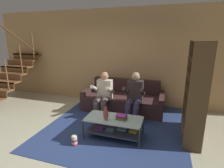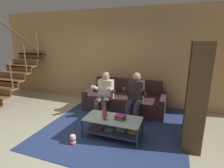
{
  "view_description": "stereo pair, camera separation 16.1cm",
  "coord_description": "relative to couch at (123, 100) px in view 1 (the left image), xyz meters",
  "views": [
    {
      "loc": [
        1.61,
        -2.83,
        2.02
      ],
      "look_at": [
        0.47,
        0.79,
        1.03
      ],
      "focal_mm": 28.0,
      "sensor_mm": 36.0,
      "label": 1
    },
    {
      "loc": [
        1.76,
        -2.78,
        2.02
      ],
      "look_at": [
        0.47,
        0.79,
        1.03
      ],
      "focal_mm": 28.0,
      "sensor_mm": 36.0,
      "label": 2
    }
  ],
  "objects": [
    {
      "name": "area_rug",
      "position": [
        0.08,
        -0.87,
        -0.28
      ],
      "size": [
        3.13,
        3.45,
        0.01
      ],
      "color": "navy",
      "rests_on": "ground"
    },
    {
      "name": "person_seated_left",
      "position": [
        -0.41,
        -0.55,
        0.36
      ],
      "size": [
        0.5,
        0.58,
        1.17
      ],
      "color": "#5A4D4F",
      "rests_on": "ground"
    },
    {
      "name": "popcorn_tub",
      "position": [
        -0.48,
        -2.01,
        -0.18
      ],
      "size": [
        0.11,
        0.11,
        0.21
      ],
      "color": "red",
      "rests_on": "ground"
    },
    {
      "name": "coffee_table",
      "position": [
        0.17,
        -1.5,
        -0.0
      ],
      "size": [
        1.18,
        0.57,
        0.43
      ],
      "color": "#A8C2BF",
      "rests_on": "ground"
    },
    {
      "name": "bookshelf",
      "position": [
        1.75,
        -0.94,
        0.57
      ],
      "size": [
        0.38,
        1.16,
        1.99
      ],
      "color": "#4F3A21",
      "rests_on": "ground"
    },
    {
      "name": "book_stack",
      "position": [
        0.33,
        -1.49,
        0.19
      ],
      "size": [
        0.23,
        0.2,
        0.1
      ],
      "color": "green",
      "rests_on": "coffee_table"
    },
    {
      "name": "ground",
      "position": [
        -0.49,
        -1.83,
        -0.28
      ],
      "size": [
        16.8,
        16.8,
        0.0
      ],
      "primitive_type": "plane",
      "color": "#BBB89A"
    },
    {
      "name": "back_partition",
      "position": [
        -0.49,
        0.63,
        1.17
      ],
      "size": [
        8.4,
        0.12,
        2.9
      ],
      "primitive_type": "cube",
      "color": "tan",
      "rests_on": "ground"
    },
    {
      "name": "person_seated_right",
      "position": [
        0.41,
        -0.54,
        0.38
      ],
      "size": [
        0.5,
        0.58,
        1.21
      ],
      "color": "#3D365B",
      "rests_on": "ground"
    },
    {
      "name": "vase",
      "position": [
        0.03,
        -1.61,
        0.27
      ],
      "size": [
        0.11,
        0.11,
        0.28
      ],
      "color": "brown",
      "rests_on": "coffee_table"
    },
    {
      "name": "staircase_run",
      "position": [
        -3.66,
        -0.24,
        0.76
      ],
      "size": [
        1.08,
        2.88,
        2.79
      ],
      "color": "brown",
      "rests_on": "ground"
    },
    {
      "name": "couch",
      "position": [
        0.0,
        0.0,
        0.0
      ],
      "size": [
        2.26,
        0.93,
        0.85
      ],
      "color": "#3B2525",
      "rests_on": "ground"
    }
  ]
}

